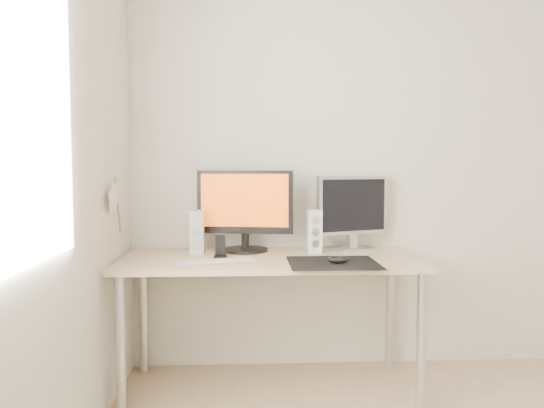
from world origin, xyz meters
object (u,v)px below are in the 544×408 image
main_monitor (245,207)px  speaker_left (197,232)px  desk (270,271)px  speaker_right (315,231)px  mouse (338,260)px  phone_dock (220,251)px  keyboard (216,262)px  second_monitor (352,209)px

main_monitor → speaker_left: main_monitor is taller
speaker_left → main_monitor: bearing=13.5°
desk → speaker_right: size_ratio=6.53×
mouse → main_monitor: bearing=138.0°
mouse → phone_dock: phone_dock is taller
mouse → main_monitor: 0.67m
speaker_right → keyboard: size_ratio=0.56×
mouse → desk: bearing=146.0°
desk → keyboard: keyboard is taller
keyboard → phone_dock: phone_dock is taller
mouse → keyboard: size_ratio=0.24×
speaker_left → phone_dock: size_ratio=1.98×
speaker_right → keyboard: bearing=-149.7°
main_monitor → speaker_right: main_monitor is taller
desk → speaker_left: speaker_left is taller
desk → speaker_right: 0.36m
speaker_left → keyboard: bearing=-68.2°
mouse → speaker_left: bearing=154.3°
second_monitor → phone_dock: 0.81m
desk → mouse: bearing=-34.0°
speaker_right → second_monitor: bearing=16.8°
main_monitor → second_monitor: main_monitor is taller
desk → second_monitor: 0.62m
second_monitor → speaker_right: size_ratio=1.79×
mouse → speaker_left: size_ratio=0.43×
second_monitor → speaker_right: bearing=-163.2°
main_monitor → desk: bearing=-55.2°
speaker_right → phone_dock: speaker_right is taller
mouse → second_monitor: (0.16, 0.44, 0.22)m
mouse → keyboard: mouse is taller
keyboard → mouse: bearing=-4.7°
speaker_left → speaker_right: (0.66, 0.01, 0.00)m
second_monitor → speaker_left: second_monitor is taller
desk → phone_dock: size_ratio=12.95×
main_monitor → speaker_right: size_ratio=2.25×
mouse → main_monitor: size_ratio=0.19×
keyboard → phone_dock: (0.02, 0.17, 0.03)m
main_monitor → speaker_left: size_ratio=2.25×
second_monitor → speaker_right: 0.27m
speaker_right → phone_dock: bearing=-164.7°
main_monitor → second_monitor: 0.62m
mouse → speaker_left: speaker_left is taller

